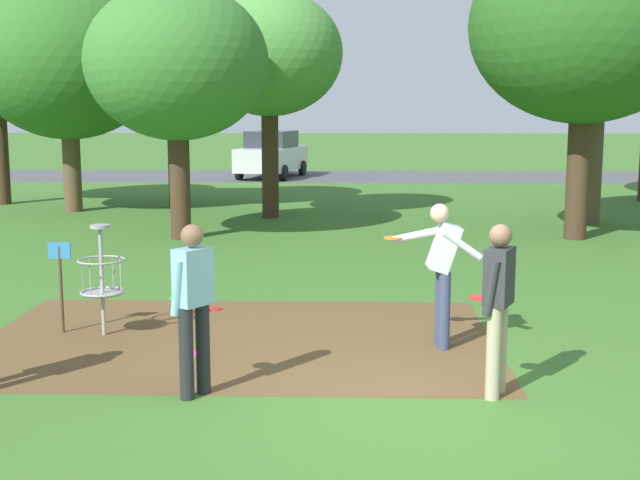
# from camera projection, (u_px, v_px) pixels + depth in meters

# --- Properties ---
(ground_plane) EXTENTS (160.00, 160.00, 0.00)m
(ground_plane) POSITION_uv_depth(u_px,v_px,m) (408.00, 409.00, 7.98)
(ground_plane) COLOR #3D6B28
(dirt_tee_pad) EXTENTS (6.19, 4.08, 0.01)m
(dirt_tee_pad) POSITION_uv_depth(u_px,v_px,m) (239.00, 339.00, 10.35)
(dirt_tee_pad) COLOR brown
(dirt_tee_pad) RESTS_ON ground
(disc_golf_basket) EXTENTS (0.98, 0.58, 1.39)m
(disc_golf_basket) POSITION_uv_depth(u_px,v_px,m) (97.00, 275.00, 10.46)
(disc_golf_basket) COLOR #9E9EA3
(disc_golf_basket) RESTS_ON ground
(player_foreground_watching) EXTENTS (1.13, 0.45, 1.71)m
(player_foreground_watching) POSITION_uv_depth(u_px,v_px,m) (442.00, 265.00, 9.89)
(player_foreground_watching) COLOR #384260
(player_foreground_watching) RESTS_ON ground
(player_waiting_left) EXTENTS (0.45, 0.47, 1.71)m
(player_waiting_left) POSITION_uv_depth(u_px,v_px,m) (193.00, 300.00, 8.20)
(player_waiting_left) COLOR #232328
(player_waiting_left) RESTS_ON ground
(player_waiting_right) EXTENTS (0.45, 0.49, 1.71)m
(player_waiting_right) POSITION_uv_depth(u_px,v_px,m) (498.00, 300.00, 8.20)
(player_waiting_right) COLOR tan
(player_waiting_right) RESTS_ON ground
(frisbee_near_basket) EXTENTS (0.22, 0.22, 0.02)m
(frisbee_near_basket) POSITION_uv_depth(u_px,v_px,m) (214.00, 309.00, 11.87)
(frisbee_near_basket) COLOR red
(frisbee_near_basket) RESTS_ON ground
(frisbee_mid_grass) EXTENTS (0.25, 0.25, 0.02)m
(frisbee_mid_grass) POSITION_uv_depth(u_px,v_px,m) (199.00, 353.00, 9.74)
(frisbee_mid_grass) COLOR #E53D99
(frisbee_mid_grass) RESTS_ON ground
(tree_near_left) EXTENTS (4.26, 4.26, 6.25)m
(tree_near_left) POSITION_uv_depth(u_px,v_px,m) (599.00, 37.00, 19.79)
(tree_near_left) COLOR brown
(tree_near_left) RESTS_ON ground
(tree_mid_left) EXTENTS (4.82, 4.82, 6.03)m
(tree_mid_left) POSITION_uv_depth(u_px,v_px,m) (67.00, 62.00, 22.28)
(tree_mid_left) COLOR brown
(tree_mid_left) RESTS_ON ground
(tree_mid_center) EXTENTS (4.77, 4.77, 6.50)m
(tree_mid_center) POSITION_uv_depth(u_px,v_px,m) (585.00, 26.00, 17.49)
(tree_mid_center) COLOR #422D1E
(tree_mid_center) RESTS_ON ground
(tree_mid_right) EXTENTS (4.38, 4.38, 5.59)m
(tree_mid_right) POSITION_uv_depth(u_px,v_px,m) (174.00, 73.00, 23.48)
(tree_mid_right) COLOR brown
(tree_mid_right) RESTS_ON ground
(tree_far_center) EXTENTS (3.83, 3.83, 5.35)m
(tree_far_center) POSITION_uv_depth(u_px,v_px,m) (177.00, 63.00, 17.60)
(tree_far_center) COLOR #422D1E
(tree_far_center) RESTS_ON ground
(tree_far_right) EXTENTS (3.66, 3.66, 5.67)m
(tree_far_right) POSITION_uv_depth(u_px,v_px,m) (269.00, 54.00, 20.99)
(tree_far_right) COLOR #422D1E
(tree_far_right) RESTS_ON ground
(parking_lot_strip) EXTENTS (36.00, 6.00, 0.01)m
(parking_lot_strip) POSITION_uv_depth(u_px,v_px,m) (361.00, 176.00, 34.21)
(parking_lot_strip) COLOR #4C4C51
(parking_lot_strip) RESTS_ON ground
(parked_car_leftmost) EXTENTS (2.68, 4.49, 1.84)m
(parked_car_leftmost) POSITION_uv_depth(u_px,v_px,m) (272.00, 154.00, 33.46)
(parked_car_leftmost) COLOR silver
(parked_car_leftmost) RESTS_ON ground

